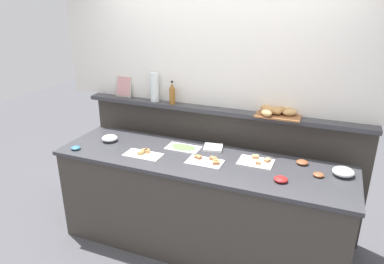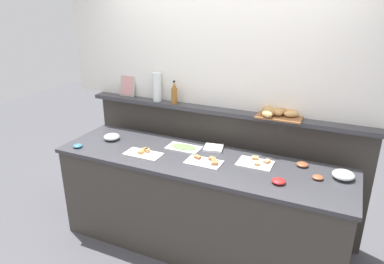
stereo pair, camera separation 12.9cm
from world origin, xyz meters
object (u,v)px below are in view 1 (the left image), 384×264
(glass_bowl_medium, at_px, (343,172))
(sandwich_platter_side, at_px, (206,161))
(cold_cuts_platter, at_px, (183,148))
(condiment_bowl_cream, at_px, (302,162))
(glass_bowl_large, at_px, (110,138))
(vinegar_bottle_amber, at_px, (172,94))
(sandwich_platter_rear, at_px, (257,162))
(water_carafe, at_px, (154,87))
(framed_picture, at_px, (124,86))
(bread_basket, at_px, (276,112))
(condiment_bowl_teal, at_px, (76,148))
(sandwich_platter_front, at_px, (143,154))
(condiment_bowl_dark, at_px, (281,179))
(napkin_stack, at_px, (213,148))
(condiment_bowl_red, at_px, (319,175))

(glass_bowl_medium, bearing_deg, sandwich_platter_side, -170.17)
(cold_cuts_platter, xyz_separation_m, condiment_bowl_cream, (1.08, 0.08, 0.01))
(glass_bowl_large, distance_m, vinegar_bottle_amber, 0.76)
(sandwich_platter_rear, height_order, water_carafe, water_carafe)
(sandwich_platter_rear, distance_m, framed_picture, 1.66)
(glass_bowl_large, relative_size, condiment_bowl_cream, 1.55)
(bread_basket, distance_m, framed_picture, 1.63)
(condiment_bowl_teal, bearing_deg, cold_cuts_platter, 23.49)
(sandwich_platter_side, bearing_deg, framed_picture, 154.38)
(sandwich_platter_front, bearing_deg, condiment_bowl_dark, -1.06)
(glass_bowl_medium, bearing_deg, framed_picture, 170.86)
(sandwich_platter_side, distance_m, glass_bowl_large, 1.06)
(sandwich_platter_side, relative_size, condiment_bowl_cream, 3.11)
(sandwich_platter_rear, height_order, condiment_bowl_teal, sandwich_platter_rear)
(condiment_bowl_cream, relative_size, water_carafe, 0.34)
(sandwich_platter_side, distance_m, condiment_bowl_teal, 1.25)
(condiment_bowl_teal, relative_size, napkin_stack, 0.52)
(cold_cuts_platter, relative_size, condiment_bowl_teal, 3.61)
(cold_cuts_platter, xyz_separation_m, bread_basket, (0.78, 0.31, 0.36))
(condiment_bowl_cream, bearing_deg, glass_bowl_large, -174.00)
(framed_picture, bearing_deg, condiment_bowl_dark, -19.79)
(condiment_bowl_cream, xyz_separation_m, framed_picture, (-1.92, 0.27, 0.42))
(sandwich_platter_rear, height_order, framed_picture, framed_picture)
(cold_cuts_platter, xyz_separation_m, framed_picture, (-0.84, 0.35, 0.43))
(condiment_bowl_dark, xyz_separation_m, napkin_stack, (-0.69, 0.39, -0.01))
(glass_bowl_medium, xyz_separation_m, condiment_bowl_cream, (-0.32, 0.09, -0.01))
(sandwich_platter_side, xyz_separation_m, bread_basket, (0.48, 0.51, 0.36))
(sandwich_platter_side, distance_m, glass_bowl_medium, 1.11)
(sandwich_platter_side, bearing_deg, sandwich_platter_rear, 21.89)
(sandwich_platter_rear, xyz_separation_m, condiment_bowl_cream, (0.37, 0.12, 0.01))
(condiment_bowl_dark, bearing_deg, condiment_bowl_teal, -176.74)
(sandwich_platter_side, height_order, napkin_stack, sandwich_platter_side)
(sandwich_platter_side, distance_m, bread_basket, 0.78)
(napkin_stack, bearing_deg, sandwich_platter_rear, -15.96)
(condiment_bowl_cream, height_order, framed_picture, framed_picture)
(sandwich_platter_front, distance_m, condiment_bowl_teal, 0.66)
(condiment_bowl_red, bearing_deg, condiment_bowl_dark, -143.50)
(condiment_bowl_dark, distance_m, vinegar_bottle_amber, 1.40)
(condiment_bowl_teal, distance_m, condiment_bowl_dark, 1.89)
(cold_cuts_platter, height_order, glass_bowl_medium, glass_bowl_medium)
(cold_cuts_platter, relative_size, framed_picture, 1.43)
(condiment_bowl_red, height_order, napkin_stack, condiment_bowl_red)
(glass_bowl_large, relative_size, napkin_stack, 0.92)
(glass_bowl_medium, relative_size, napkin_stack, 1.00)
(cold_cuts_platter, bearing_deg, water_carafe, 145.27)
(condiment_bowl_cream, height_order, napkin_stack, condiment_bowl_cream)
(sandwich_platter_rear, bearing_deg, condiment_bowl_dark, -46.32)
(sandwich_platter_rear, relative_size, glass_bowl_medium, 1.74)
(condiment_bowl_dark, bearing_deg, vinegar_bottle_amber, 153.91)
(glass_bowl_medium, relative_size, condiment_bowl_teal, 1.92)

